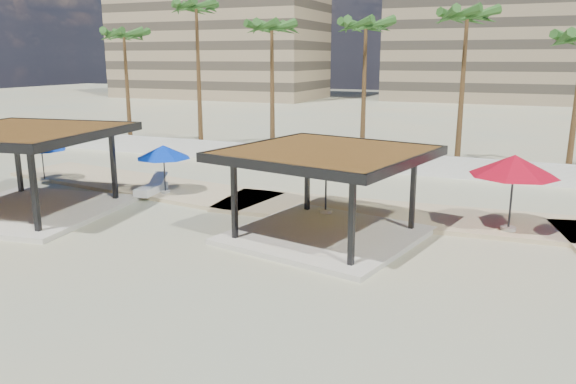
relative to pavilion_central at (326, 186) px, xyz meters
name	(u,v)px	position (x,y,z in m)	size (l,w,h in m)	color
ground	(290,264)	(-0.13, -3.11, -2.00)	(200.00, 200.00, 0.00)	tan
promenade	(401,211)	(1.87, 4.56, -1.94)	(44.45, 7.97, 0.24)	#C6B284
boundary_wall	(398,164)	(-0.13, 12.89, -1.40)	(56.00, 0.30, 1.20)	silver
building_west	(217,3)	(-42.13, 64.89, 13.26)	(34.00, 16.00, 32.40)	#937F60
building_mid	(521,4)	(3.87, 74.89, 12.27)	(38.00, 16.00, 30.40)	#847259
pavilion_central	(326,186)	(0.00, 0.00, 0.00)	(7.83, 7.83, 3.36)	beige
pavilion_west	(24,163)	(-12.98, -1.88, 0.19)	(8.18, 8.18, 3.68)	beige
umbrella_a	(41,145)	(-16.83, 2.69, 0.12)	(3.21, 3.21, 2.26)	beige
umbrella_b	(326,157)	(-0.96, 2.69, 0.55)	(3.27, 3.27, 2.77)	beige
umbrella_c	(514,166)	(6.27, 3.09, 0.68)	(3.68, 3.68, 2.91)	beige
umbrella_f	(163,152)	(-9.31, 2.99, 0.18)	(3.27, 3.27, 2.33)	beige
lounger_a	(151,188)	(-9.95, 2.74, -1.62)	(1.03, 2.32, 0.85)	white
palm_a	(124,39)	(-21.13, 15.19, 5.88)	(3.00, 3.00, 9.03)	brown
palm_b	(196,13)	(-15.13, 15.59, 7.53)	(3.00, 3.00, 10.79)	brown
palm_c	(272,32)	(-9.13, 14.99, 6.15)	(3.00, 3.00, 9.32)	brown
palm_d	(366,31)	(-3.13, 15.79, 6.17)	(3.00, 3.00, 9.34)	brown
palm_e	(467,22)	(2.87, 15.29, 6.52)	(3.00, 3.00, 9.72)	brown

